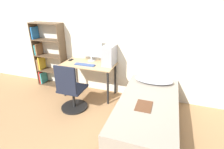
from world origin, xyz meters
TOP-DOWN VIEW (x-y plane):
  - ground_plane at (0.00, 0.00)m, footprint 14.00×14.00m
  - wall_back at (0.00, 1.43)m, footprint 8.00×0.05m
  - desk at (-0.42, 1.12)m, footprint 1.12×0.58m
  - bookshelf at (-1.60, 1.27)m, footprint 0.75×0.27m
  - office_chair at (-0.50, 0.47)m, footprint 0.52×0.52m
  - bed at (0.94, 0.43)m, footprint 0.95×1.96m
  - pillow at (0.94, 1.15)m, footprint 0.72×0.36m
  - magazine at (0.90, 0.27)m, footprint 0.24×0.32m
  - monitor at (-0.44, 1.31)m, footprint 0.50×0.17m
  - keyboard at (-0.46, 1.00)m, footprint 0.44×0.11m
  - pc_tower at (0.01, 1.20)m, footprint 0.22×0.37m
  - phone at (-0.90, 1.20)m, footprint 0.07×0.14m

SIDE VIEW (x-z plane):
  - ground_plane at x=0.00m, z-range 0.00..0.00m
  - bed at x=0.94m, z-range 0.00..0.49m
  - office_chair at x=-0.50m, z-range -0.11..0.84m
  - magazine at x=0.90m, z-range 0.50..0.51m
  - pillow at x=0.94m, z-range 0.50..0.61m
  - desk at x=-0.42m, z-range 0.26..1.00m
  - bookshelf at x=-1.60m, z-range -0.05..1.47m
  - phone at x=-0.90m, z-range 0.74..0.75m
  - keyboard at x=-0.46m, z-range 0.74..0.76m
  - pc_tower at x=0.01m, z-range 0.74..1.15m
  - monitor at x=-0.44m, z-range 0.77..1.24m
  - wall_back at x=0.00m, z-range 0.00..2.50m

